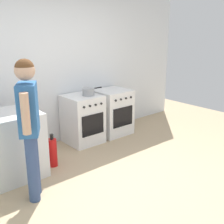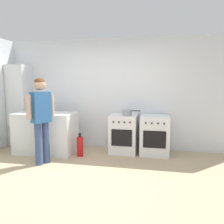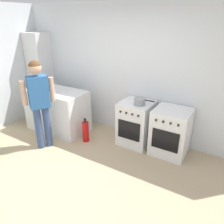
{
  "view_description": "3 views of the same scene",
  "coord_description": "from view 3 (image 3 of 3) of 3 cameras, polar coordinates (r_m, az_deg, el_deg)",
  "views": [
    {
      "loc": [
        -2.3,
        -2.33,
        1.95
      ],
      "look_at": [
        0.2,
        0.61,
        0.8
      ],
      "focal_mm": 45.0,
      "sensor_mm": 36.0,
      "label": 1
    },
    {
      "loc": [
        1.06,
        -3.19,
        1.53
      ],
      "look_at": [
        0.22,
        0.91,
        1.0
      ],
      "focal_mm": 35.0,
      "sensor_mm": 36.0,
      "label": 2
    },
    {
      "loc": [
        1.93,
        -1.9,
        2.3
      ],
      "look_at": [
        0.18,
        0.97,
        0.84
      ],
      "focal_mm": 35.0,
      "sensor_mm": 36.0,
      "label": 3
    }
  ],
  "objects": [
    {
      "name": "ground_plane",
      "position": [
        3.55,
        -11.16,
        -17.45
      ],
      "size": [
        8.0,
        8.0,
        0.0
      ],
      "primitive_type": "plane",
      "color": "tan"
    },
    {
      "name": "back_wall",
      "position": [
        4.42,
        4.75,
        10.26
      ],
      "size": [
        6.0,
        0.1,
        2.6
      ],
      "primitive_type": "cube",
      "color": "silver",
      "rests_on": "ground"
    },
    {
      "name": "counter_unit",
      "position": [
        4.88,
        -14.03,
        0.38
      ],
      "size": [
        1.3,
        0.7,
        0.9
      ],
      "primitive_type": "cube",
      "color": "silver",
      "rests_on": "ground"
    },
    {
      "name": "oven_left",
      "position": [
        4.26,
        6.28,
        -2.86
      ],
      "size": [
        0.59,
        0.62,
        0.85
      ],
      "color": "white",
      "rests_on": "ground"
    },
    {
      "name": "oven_right",
      "position": [
        4.05,
        15.09,
        -5.02
      ],
      "size": [
        0.62,
        0.62,
        0.85
      ],
      "color": "white",
      "rests_on": "ground"
    },
    {
      "name": "pot",
      "position": [
        3.97,
        7.26,
        2.79
      ],
      "size": [
        0.39,
        0.21,
        0.13
      ],
      "color": "gray",
      "rests_on": "oven_left"
    },
    {
      "name": "knife_utility",
      "position": [
        4.77,
        -16.04,
        5.46
      ],
      "size": [
        0.25,
        0.05,
        0.01
      ],
      "color": "silver",
      "rests_on": "counter_unit"
    },
    {
      "name": "knife_chef",
      "position": [
        5.05,
        -16.31,
        6.42
      ],
      "size": [
        0.31,
        0.07,
        0.01
      ],
      "color": "silver",
      "rests_on": "counter_unit"
    },
    {
      "name": "person",
      "position": [
        4.09,
        -18.51,
        3.47
      ],
      "size": [
        0.34,
        0.5,
        1.65
      ],
      "color": "#384C7A",
      "rests_on": "ground"
    },
    {
      "name": "fire_extinguisher",
      "position": [
        4.4,
        -6.9,
        -5.04
      ],
      "size": [
        0.13,
        0.13,
        0.5
      ],
      "color": "red",
      "rests_on": "ground"
    },
    {
      "name": "larder_cabinet",
      "position": [
        5.69,
        -18.06,
        9.06
      ],
      "size": [
        0.48,
        0.44,
        2.0
      ],
      "primitive_type": "cube",
      "color": "silver",
      "rests_on": "ground"
    }
  ]
}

